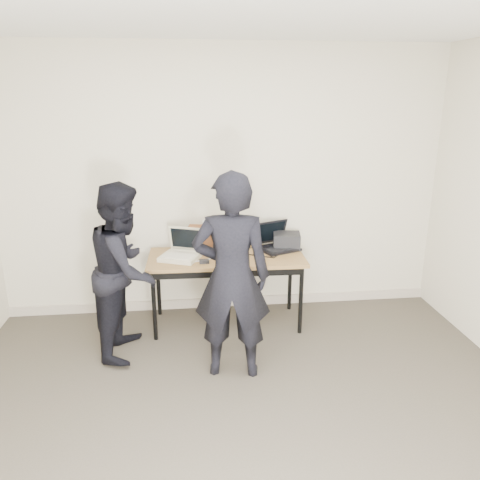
{
  "coord_description": "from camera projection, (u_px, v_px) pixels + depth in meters",
  "views": [
    {
      "loc": [
        -0.35,
        -2.42,
        2.22
      ],
      "look_at": [
        0.1,
        1.6,
        0.95
      ],
      "focal_mm": 35.0,
      "sensor_mm": 36.0,
      "label": 1
    }
  ],
  "objects": [
    {
      "name": "leather_satchel",
      "position": [
        206.0,
        237.0,
        4.67
      ],
      "size": [
        0.38,
        0.23,
        0.25
      ],
      "rotation": [
        0.0,
        0.0,
        -0.16
      ],
      "color": "brown",
      "rests_on": "desk"
    },
    {
      "name": "equipment_box",
      "position": [
        287.0,
        241.0,
        4.74
      ],
      "size": [
        0.3,
        0.26,
        0.15
      ],
      "primitive_type": "cube",
      "rotation": [
        0.0,
        0.0,
        -0.15
      ],
      "color": "black",
      "rests_on": "desk"
    },
    {
      "name": "laptop_center",
      "position": [
        230.0,
        252.0,
        4.49
      ],
      "size": [
        0.34,
        0.33,
        0.22
      ],
      "rotation": [
        0.0,
        0.0,
        0.23
      ],
      "color": "black",
      "rests_on": "desk"
    },
    {
      "name": "laptop_right",
      "position": [
        276.0,
        243.0,
        4.72
      ],
      "size": [
        0.48,
        0.47,
        0.27
      ],
      "rotation": [
        0.0,
        0.0,
        0.41
      ],
      "color": "black",
      "rests_on": "desk"
    },
    {
      "name": "cables",
      "position": [
        231.0,
        256.0,
        4.51
      ],
      "size": [
        1.16,
        0.42,
        0.01
      ],
      "rotation": [
        0.0,
        0.0,
        -0.04
      ],
      "color": "black",
      "rests_on": "desk"
    },
    {
      "name": "tissue",
      "position": [
        209.0,
        222.0,
        4.63
      ],
      "size": [
        0.14,
        0.11,
        0.08
      ],
      "primitive_type": "ellipsoid",
      "rotation": [
        0.0,
        0.0,
        0.05
      ],
      "color": "white",
      "rests_on": "leather_satchel"
    },
    {
      "name": "desk",
      "position": [
        226.0,
        262.0,
        4.53
      ],
      "size": [
        1.51,
        0.68,
        0.72
      ],
      "rotation": [
        0.0,
        0.0,
        -0.02
      ],
      "color": "brown",
      "rests_on": "ground"
    },
    {
      "name": "person_typist",
      "position": [
        232.0,
        277.0,
        3.67
      ],
      "size": [
        0.66,
        0.48,
        1.69
      ],
      "primitive_type": "imported",
      "rotation": [
        0.0,
        0.0,
        3.02
      ],
      "color": "black",
      "rests_on": "ground"
    },
    {
      "name": "room",
      "position": [
        254.0,
        258.0,
        2.59
      ],
      "size": [
        4.6,
        4.6,
        2.8
      ],
      "color": "#3F3930",
      "rests_on": "ground"
    },
    {
      "name": "power_brick",
      "position": [
        204.0,
        261.0,
        4.32
      ],
      "size": [
        0.09,
        0.06,
        0.03
      ],
      "primitive_type": "cube",
      "rotation": [
        0.0,
        0.0,
        0.04
      ],
      "color": "black",
      "rests_on": "desk"
    },
    {
      "name": "laptop_beige",
      "position": [
        181.0,
        252.0,
        4.45
      ],
      "size": [
        0.44,
        0.44,
        0.28
      ],
      "rotation": [
        0.0,
        0.0,
        -0.39
      ],
      "color": "#BEB698",
      "rests_on": "desk"
    },
    {
      "name": "person_observer",
      "position": [
        125.0,
        270.0,
        4.04
      ],
      "size": [
        0.67,
        0.82,
        1.53
      ],
      "primitive_type": "imported",
      "rotation": [
        0.0,
        0.0,
        1.44
      ],
      "color": "black",
      "rests_on": "ground"
    },
    {
      "name": "baseboard",
      "position": [
        225.0,
        302.0,
        5.1
      ],
      "size": [
        4.5,
        0.03,
        0.1
      ],
      "primitive_type": "cube",
      "color": "#AFA291",
      "rests_on": "ground"
    }
  ]
}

